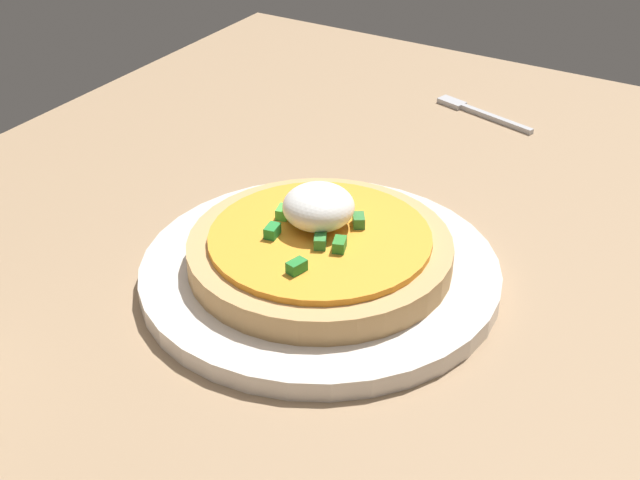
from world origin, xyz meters
TOP-DOWN VIEW (x-y plane):
  - dining_table at (0.00, 0.00)cm, footprint 90.77×66.57cm
  - plate at (-3.19, -5.29)cm, footprint 25.41×25.41cm
  - pizza at (-3.09, -5.22)cm, footprint 18.54×18.54cm
  - fork at (29.75, -3.63)cm, footprint 3.96×10.97cm

SIDE VIEW (x-z plane):
  - dining_table at x=0.00cm, z-range 0.00..3.47cm
  - fork at x=29.75cm, z-range 3.47..3.97cm
  - plate at x=-3.19cm, z-range 3.47..4.88cm
  - pizza at x=-3.09cm, z-range 3.58..9.00cm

